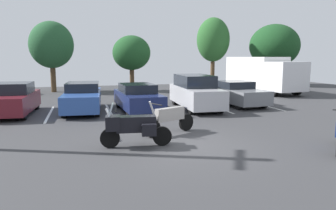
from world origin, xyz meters
name	(u,v)px	position (x,y,z in m)	size (l,w,h in m)	color
ground	(179,145)	(0.00, 0.00, -0.05)	(44.00, 44.00, 0.10)	#38383A
motorcycle_touring	(133,126)	(-1.49, 0.04, 0.66)	(2.23, 1.00, 1.39)	black
motorcycle_second	(170,119)	(0.06, 1.35, 0.57)	(2.11, 1.06, 1.29)	black
parking_stripes	(110,111)	(-1.61, 6.85, 0.00)	(17.73, 4.77, 0.01)	silver
car_maroon	(13,100)	(-6.19, 7.11, 0.74)	(2.03, 4.39, 1.55)	maroon
car_blue	(83,97)	(-2.93, 7.26, 0.72)	(2.11, 4.87, 1.47)	#2D519E
car_navy	(138,98)	(-0.18, 6.58, 0.70)	(2.01, 4.53, 1.41)	navy
car_silver	(195,92)	(2.99, 6.58, 0.89)	(1.99, 4.94, 1.81)	#B7B7BC
car_grey	(237,93)	(5.77, 7.13, 0.68)	(2.14, 4.33, 1.38)	slate
box_truck	(263,73)	(10.87, 12.61, 1.50)	(3.27, 7.18, 2.78)	silver
tree_center_left	(51,45)	(-5.09, 17.34, 3.71)	(3.41, 3.41, 5.56)	#4C3823
tree_far_right	(132,53)	(1.08, 16.40, 3.10)	(3.07, 3.07, 4.51)	#4C3823
tree_left	(274,46)	(15.33, 17.94, 3.85)	(4.78, 4.78, 5.93)	#4C3823
tree_far_left	(213,40)	(9.51, 19.38, 4.40)	(3.17, 3.17, 6.53)	#4C3823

